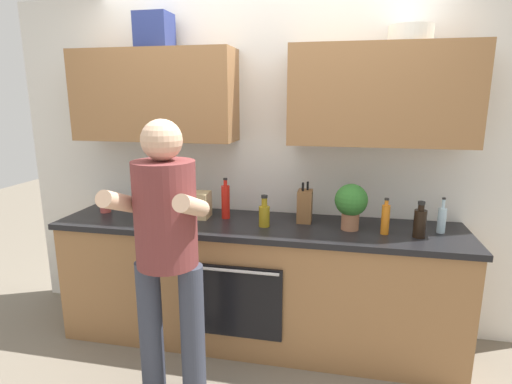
{
  "coord_description": "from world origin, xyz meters",
  "views": [
    {
      "loc": [
        0.56,
        -2.69,
        1.76
      ],
      "look_at": [
        0.02,
        -0.1,
        1.15
      ],
      "focal_mm": 28.76,
      "sensor_mm": 36.0,
      "label": 1
    }
  ],
  "objects": [
    {
      "name": "bottle_water",
      "position": [
        1.22,
        0.05,
        0.99
      ],
      "size": [
        0.05,
        0.05,
        0.23
      ],
      "color": "silver",
      "rests_on": "counter"
    },
    {
      "name": "bottle_soy",
      "position": [
        1.06,
        -0.07,
        1.0
      ],
      "size": [
        0.08,
        0.08,
        0.23
      ],
      "color": "black",
      "rests_on": "counter"
    },
    {
      "name": "ground_plane",
      "position": [
        0.0,
        0.0,
        0.0
      ],
      "size": [
        12.0,
        12.0,
        0.0
      ],
      "primitive_type": "plane",
      "color": "#756B5B"
    },
    {
      "name": "bottle_syrup",
      "position": [
        -0.79,
        -0.15,
        0.99
      ],
      "size": [
        0.08,
        0.08,
        0.23
      ],
      "color": "#8C4C14",
      "rests_on": "counter"
    },
    {
      "name": "potted_herb",
      "position": [
        0.64,
        0.0,
        1.08
      ],
      "size": [
        0.22,
        0.22,
        0.31
      ],
      "color": "#9E6647",
      "rests_on": "counter"
    },
    {
      "name": "bottle_oil",
      "position": [
        0.07,
        -0.05,
        0.99
      ],
      "size": [
        0.07,
        0.07,
        0.22
      ],
      "color": "olive",
      "rests_on": "counter"
    },
    {
      "name": "bottle_hotsauce",
      "position": [
        -0.25,
        0.08,
        1.03
      ],
      "size": [
        0.06,
        0.06,
        0.3
      ],
      "color": "red",
      "rests_on": "counter"
    },
    {
      "name": "person_standing",
      "position": [
        -0.36,
        -0.7,
        0.98
      ],
      "size": [
        0.49,
        0.45,
        1.66
      ],
      "color": "#383D4C",
      "rests_on": "ground"
    },
    {
      "name": "back_wall_unit",
      "position": [
        -0.0,
        0.27,
        1.5
      ],
      "size": [
        4.0,
        0.38,
        2.5
      ],
      "color": "silver",
      "rests_on": "ground"
    },
    {
      "name": "cup_ceramic",
      "position": [
        -1.2,
        0.05,
        0.95
      ],
      "size": [
        0.08,
        0.08,
        0.1
      ],
      "primitive_type": "cylinder",
      "color": "#BF4C47",
      "rests_on": "counter"
    },
    {
      "name": "bottle_soda",
      "position": [
        -0.86,
        -0.04,
        1.04
      ],
      "size": [
        0.06,
        0.06,
        0.33
      ],
      "color": "#198C33",
      "rests_on": "counter"
    },
    {
      "name": "counter",
      "position": [
        -0.0,
        -0.0,
        0.45
      ],
      "size": [
        2.84,
        0.67,
        0.9
      ],
      "color": "olive",
      "rests_on": "ground"
    },
    {
      "name": "knife_block",
      "position": [
        0.32,
        0.12,
        1.01
      ],
      "size": [
        0.1,
        0.14,
        0.29
      ],
      "color": "brown",
      "rests_on": "counter"
    },
    {
      "name": "bottle_juice",
      "position": [
        0.86,
        -0.05,
        1.0
      ],
      "size": [
        0.05,
        0.05,
        0.24
      ],
      "color": "orange",
      "rests_on": "counter"
    },
    {
      "name": "grocery_bag_bread",
      "position": [
        -0.46,
        0.06,
        0.99
      ],
      "size": [
        0.2,
        0.17,
        0.19
      ],
      "primitive_type": "cube",
      "rotation": [
        0.0,
        0.0,
        0.04
      ],
      "color": "tan",
      "rests_on": "counter"
    }
  ]
}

